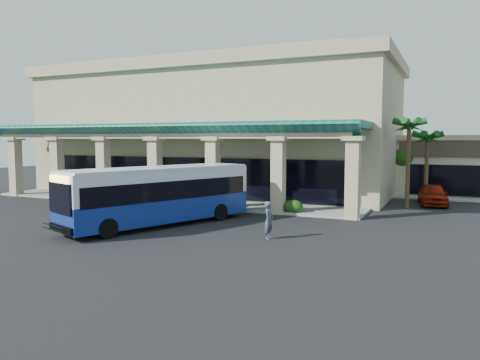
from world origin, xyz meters
The scene contains 10 objects.
ground centered at (0.00, 0.00, 0.00)m, with size 110.00×110.00×0.00m, color black.
main_building centered at (-8.00, 16.00, 5.67)m, with size 30.80×14.80×11.35m, color tan, non-canonical shape.
arcade centered at (-8.00, 6.80, 2.85)m, with size 30.00×6.20×5.70m, color #0F5A4E, non-canonical shape.
palm_0 centered at (8.50, 11.00, 3.30)m, with size 2.40×2.40×6.60m, color #114012, non-canonical shape.
palm_1 centered at (9.50, 14.00, 2.90)m, with size 2.40×2.40×5.80m, color #114012, non-canonical shape.
palm_2 centered at (-22.50, 6.50, 3.10)m, with size 2.40×2.40×6.20m, color #114012, non-canonical shape.
broadleaf_tree centered at (7.50, 19.00, 2.41)m, with size 2.60×2.60×4.81m, color #1A3F0E, non-canonical shape.
transit_bus centered at (-2.96, -1.00, 1.56)m, with size 2.60×11.16×3.12m, color navy, non-canonical shape.
pedestrian centered at (3.55, -1.76, 0.87)m, with size 0.63×0.42×1.74m, color #464B59.
car_silver centered at (9.99, 13.36, 0.75)m, with size 1.78×4.42×1.51m, color maroon.
Camera 1 is at (11.12, -21.65, 4.58)m, focal length 35.00 mm.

